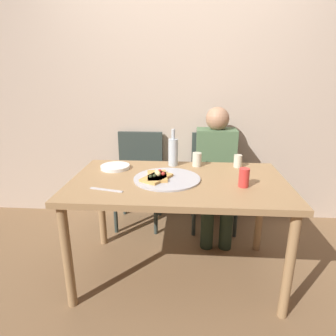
{
  "coord_description": "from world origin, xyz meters",
  "views": [
    {
      "loc": [
        0.06,
        -1.84,
        1.45
      ],
      "look_at": [
        -0.08,
        0.09,
        0.81
      ],
      "focal_mm": 30.81,
      "sensor_mm": 36.0,
      "label": 1
    }
  ],
  "objects": [
    {
      "name": "pizza_slice_extra",
      "position": [
        -0.14,
        -0.03,
        0.78
      ],
      "size": [
        0.22,
        0.26,
        0.05
      ],
      "color": "tan",
      "rests_on": "pizza_tray"
    },
    {
      "name": "tumbler_near",
      "position": [
        0.13,
        0.31,
        0.81
      ],
      "size": [
        0.07,
        0.07,
        0.11
      ],
      "primitive_type": "cylinder",
      "color": "beige",
      "rests_on": "dining_table"
    },
    {
      "name": "pizza_tray",
      "position": [
        -0.08,
        -0.01,
        0.77
      ],
      "size": [
        0.46,
        0.46,
        0.01
      ],
      "primitive_type": "cylinder",
      "color": "#ADADB2",
      "rests_on": "dining_table"
    },
    {
      "name": "dining_table",
      "position": [
        0.0,
        0.0,
        0.67
      ],
      "size": [
        1.46,
        0.85,
        0.76
      ],
      "color": "#99754C",
      "rests_on": "ground_plane"
    },
    {
      "name": "soda_can",
      "position": [
        0.42,
        -0.1,
        0.82
      ],
      "size": [
        0.07,
        0.07,
        0.12
      ],
      "primitive_type": "cylinder",
      "color": "red",
      "rests_on": "dining_table"
    },
    {
      "name": "chair_right",
      "position": [
        0.32,
        0.83,
        0.51
      ],
      "size": [
        0.44,
        0.44,
        0.9
      ],
      "rotation": [
        0.0,
        0.0,
        3.14
      ],
      "color": "#2D3833",
      "rests_on": "ground_plane"
    },
    {
      "name": "guest_in_sweater",
      "position": [
        0.32,
        0.67,
        0.64
      ],
      "size": [
        0.36,
        0.56,
        1.17
      ],
      "rotation": [
        0.0,
        0.0,
        3.14
      ],
      "color": "#4C6B47",
      "rests_on": "ground_plane"
    },
    {
      "name": "pizza_slice_last",
      "position": [
        -0.15,
        0.0,
        0.78
      ],
      "size": [
        0.16,
        0.24,
        0.05
      ],
      "color": "tan",
      "rests_on": "pizza_tray"
    },
    {
      "name": "chair_left",
      "position": [
        -0.41,
        0.83,
        0.51
      ],
      "size": [
        0.44,
        0.44,
        0.9
      ],
      "rotation": [
        0.0,
        0.0,
        3.14
      ],
      "color": "#2D3833",
      "rests_on": "ground_plane"
    },
    {
      "name": "ground_plane",
      "position": [
        0.0,
        0.0,
        0.0
      ],
      "size": [
        8.0,
        8.0,
        0.0
      ],
      "primitive_type": "plane",
      "color": "brown"
    },
    {
      "name": "tumbler_far",
      "position": [
        0.45,
        0.31,
        0.81
      ],
      "size": [
        0.06,
        0.06,
        0.1
      ],
      "primitive_type": "cylinder",
      "color": "beige",
      "rests_on": "dining_table"
    },
    {
      "name": "wine_bottle",
      "position": [
        -0.05,
        0.32,
        0.87
      ],
      "size": [
        0.08,
        0.08,
        0.29
      ],
      "color": "#B2BCC1",
      "rests_on": "dining_table"
    },
    {
      "name": "back_wall",
      "position": [
        0.0,
        1.04,
        1.3
      ],
      "size": [
        6.0,
        0.1,
        2.6
      ],
      "primitive_type": "cube",
      "color": "#BCA893",
      "rests_on": "ground_plane"
    },
    {
      "name": "table_knife",
      "position": [
        -0.44,
        -0.22,
        0.76
      ],
      "size": [
        0.22,
        0.07,
        0.01
      ],
      "primitive_type": "cube",
      "rotation": [
        0.0,
        0.0,
        2.91
      ],
      "color": "#B7B7BC",
      "rests_on": "dining_table"
    },
    {
      "name": "plate_stack",
      "position": [
        -0.49,
        0.21,
        0.77
      ],
      "size": [
        0.22,
        0.22,
        0.03
      ],
      "primitive_type": "cylinder",
      "color": "white",
      "rests_on": "dining_table"
    }
  ]
}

